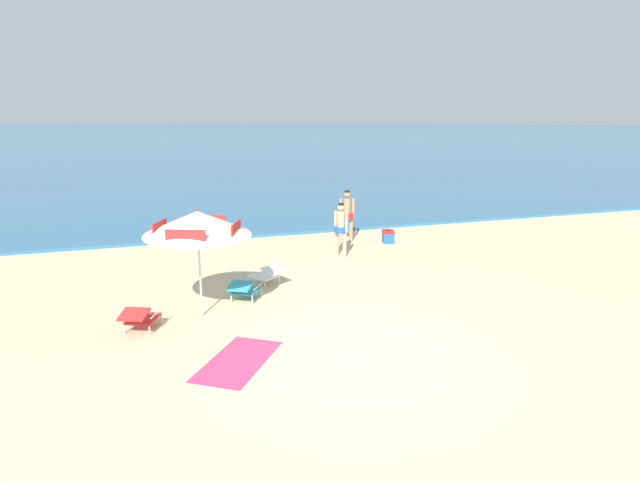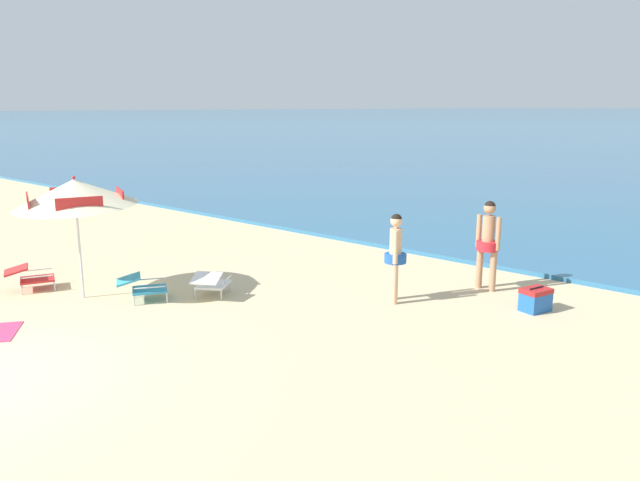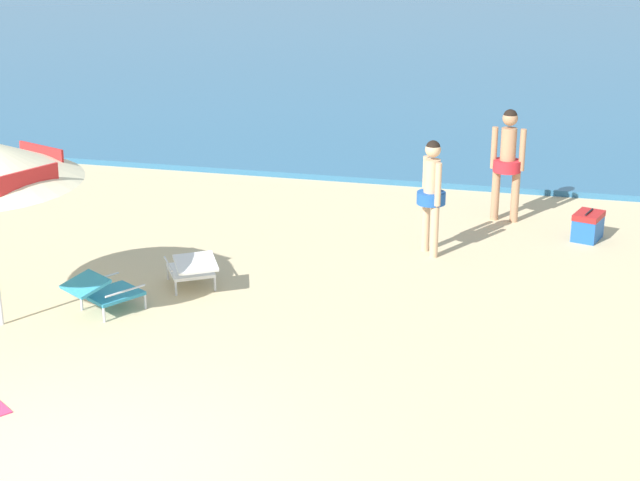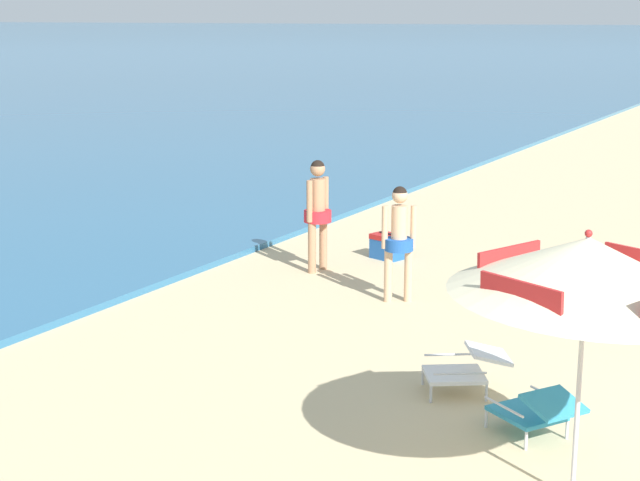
{
  "view_description": "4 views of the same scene",
  "coord_description": "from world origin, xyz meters",
  "px_view_note": "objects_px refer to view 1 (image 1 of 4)",
  "views": [
    {
      "loc": [
        -3.17,
        -7.49,
        3.9
      ],
      "look_at": [
        1.44,
        6.0,
        0.62
      ],
      "focal_mm": 29.18,
      "sensor_mm": 36.0,
      "label": 1
    },
    {
      "loc": [
        8.18,
        -2.44,
        3.45
      ],
      "look_at": [
        0.87,
        5.88,
        1.01
      ],
      "focal_mm": 34.43,
      "sensor_mm": 36.0,
      "label": 2
    },
    {
      "loc": [
        3.87,
        -6.31,
        4.61
      ],
      "look_at": [
        1.21,
        4.21,
        0.84
      ],
      "focal_mm": 54.92,
      "sensor_mm": 36.0,
      "label": 3
    },
    {
      "loc": [
        -9.55,
        1.06,
        3.83
      ],
      "look_at": [
        -0.16,
        6.29,
        1.35
      ],
      "focal_mm": 54.76,
      "sensor_mm": 36.0,
      "label": 4
    }
  ],
  "objects_px": {
    "person_standing_near_shore": "(347,212)",
    "beach_towel": "(238,361)",
    "beach_umbrella_striped_main": "(197,223)",
    "person_standing_beside": "(341,225)",
    "lounge_chair_under_umbrella": "(140,317)",
    "cooler_box": "(388,236)",
    "lounge_chair_beside_umbrella": "(267,274)",
    "lounge_chair_facing_sea": "(244,289)"
  },
  "relations": [
    {
      "from": "cooler_box",
      "to": "beach_towel",
      "type": "relative_size",
      "value": 0.32
    },
    {
      "from": "lounge_chair_facing_sea",
      "to": "person_standing_beside",
      "type": "xyz_separation_m",
      "value": [
        3.44,
        2.97,
        0.65
      ]
    },
    {
      "from": "person_standing_near_shore",
      "to": "person_standing_beside",
      "type": "distance_m",
      "value": 1.98
    },
    {
      "from": "beach_umbrella_striped_main",
      "to": "cooler_box",
      "type": "height_order",
      "value": "beach_umbrella_striped_main"
    },
    {
      "from": "lounge_chair_beside_umbrella",
      "to": "person_standing_near_shore",
      "type": "xyz_separation_m",
      "value": [
        3.59,
        3.77,
        0.71
      ]
    },
    {
      "from": "beach_umbrella_striped_main",
      "to": "person_standing_near_shore",
      "type": "distance_m",
      "value": 7.6
    },
    {
      "from": "person_standing_near_shore",
      "to": "person_standing_beside",
      "type": "relative_size",
      "value": 1.07
    },
    {
      "from": "lounge_chair_beside_umbrella",
      "to": "person_standing_beside",
      "type": "bearing_deg",
      "value": 36.74
    },
    {
      "from": "person_standing_near_shore",
      "to": "beach_towel",
      "type": "distance_m",
      "value": 9.18
    },
    {
      "from": "beach_umbrella_striped_main",
      "to": "beach_towel",
      "type": "xyz_separation_m",
      "value": [
        0.33,
        -2.29,
        -1.93
      ]
    },
    {
      "from": "person_standing_near_shore",
      "to": "person_standing_beside",
      "type": "height_order",
      "value": "person_standing_near_shore"
    },
    {
      "from": "person_standing_beside",
      "to": "beach_towel",
      "type": "bearing_deg",
      "value": -124.88
    },
    {
      "from": "lounge_chair_beside_umbrella",
      "to": "person_standing_near_shore",
      "type": "height_order",
      "value": "person_standing_near_shore"
    },
    {
      "from": "lounge_chair_under_umbrella",
      "to": "person_standing_beside",
      "type": "height_order",
      "value": "person_standing_beside"
    },
    {
      "from": "beach_umbrella_striped_main",
      "to": "person_standing_beside",
      "type": "distance_m",
      "value": 5.79
    },
    {
      "from": "lounge_chair_under_umbrella",
      "to": "lounge_chair_facing_sea",
      "type": "relative_size",
      "value": 0.99
    },
    {
      "from": "beach_umbrella_striped_main",
      "to": "person_standing_beside",
      "type": "xyz_separation_m",
      "value": [
        4.43,
        3.59,
        -1.01
      ]
    },
    {
      "from": "beach_umbrella_striped_main",
      "to": "cooler_box",
      "type": "bearing_deg",
      "value": 35.97
    },
    {
      "from": "lounge_chair_under_umbrella",
      "to": "person_standing_near_shore",
      "type": "bearing_deg",
      "value": 41.55
    },
    {
      "from": "beach_umbrella_striped_main",
      "to": "person_standing_near_shore",
      "type": "relative_size",
      "value": 1.41
    },
    {
      "from": "person_standing_near_shore",
      "to": "lounge_chair_beside_umbrella",
      "type": "bearing_deg",
      "value": -133.53
    },
    {
      "from": "lounge_chair_beside_umbrella",
      "to": "person_standing_beside",
      "type": "height_order",
      "value": "person_standing_beside"
    },
    {
      "from": "lounge_chair_facing_sea",
      "to": "person_standing_beside",
      "type": "distance_m",
      "value": 4.59
    },
    {
      "from": "lounge_chair_under_umbrella",
      "to": "person_standing_near_shore",
      "type": "distance_m",
      "value": 8.74
    },
    {
      "from": "person_standing_near_shore",
      "to": "cooler_box",
      "type": "height_order",
      "value": "person_standing_near_shore"
    },
    {
      "from": "lounge_chair_under_umbrella",
      "to": "beach_towel",
      "type": "bearing_deg",
      "value": -50.74
    },
    {
      "from": "beach_towel",
      "to": "lounge_chair_under_umbrella",
      "type": "bearing_deg",
      "value": 129.26
    },
    {
      "from": "beach_umbrella_striped_main",
      "to": "lounge_chair_beside_umbrella",
      "type": "height_order",
      "value": "beach_umbrella_striped_main"
    },
    {
      "from": "lounge_chair_under_umbrella",
      "to": "cooler_box",
      "type": "distance_m",
      "value": 9.31
    },
    {
      "from": "lounge_chair_facing_sea",
      "to": "person_standing_near_shore",
      "type": "distance_m",
      "value": 6.46
    },
    {
      "from": "lounge_chair_under_umbrella",
      "to": "lounge_chair_facing_sea",
      "type": "height_order",
      "value": "lounge_chair_facing_sea"
    },
    {
      "from": "beach_umbrella_striped_main",
      "to": "lounge_chair_facing_sea",
      "type": "xyz_separation_m",
      "value": [
        0.99,
        0.61,
        -1.66
      ]
    },
    {
      "from": "lounge_chair_beside_umbrella",
      "to": "lounge_chair_facing_sea",
      "type": "relative_size",
      "value": 1.0
    },
    {
      "from": "lounge_chair_facing_sea",
      "to": "cooler_box",
      "type": "height_order",
      "value": "lounge_chair_facing_sea"
    },
    {
      "from": "lounge_chair_facing_sea",
      "to": "beach_towel",
      "type": "distance_m",
      "value": 2.99
    },
    {
      "from": "beach_towel",
      "to": "lounge_chair_beside_umbrella",
      "type": "bearing_deg",
      "value": 70.05
    },
    {
      "from": "lounge_chair_facing_sea",
      "to": "beach_towel",
      "type": "xyz_separation_m",
      "value": [
        -0.66,
        -2.91,
        -0.27
      ]
    },
    {
      "from": "person_standing_near_shore",
      "to": "lounge_chair_under_umbrella",
      "type": "bearing_deg",
      "value": -138.45
    },
    {
      "from": "beach_umbrella_striped_main",
      "to": "person_standing_beside",
      "type": "height_order",
      "value": "beach_umbrella_striped_main"
    },
    {
      "from": "person_standing_beside",
      "to": "beach_towel",
      "type": "xyz_separation_m",
      "value": [
        -4.1,
        -5.88,
        -0.92
      ]
    },
    {
      "from": "beach_umbrella_striped_main",
      "to": "person_standing_near_shore",
      "type": "bearing_deg",
      "value": 45.17
    },
    {
      "from": "lounge_chair_under_umbrella",
      "to": "cooler_box",
      "type": "xyz_separation_m",
      "value": [
        7.74,
        5.17,
        -0.08
      ]
    }
  ]
}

